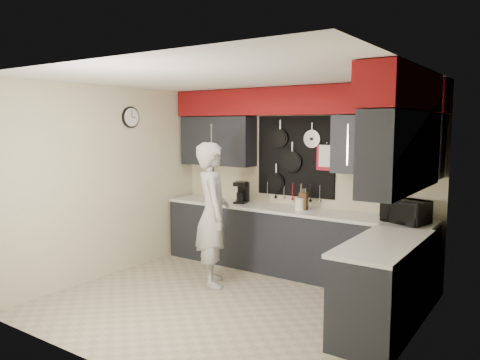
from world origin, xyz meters
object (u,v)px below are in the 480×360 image
Objects in this scene: utensil_crock at (300,204)px; person at (213,214)px; knife_block at (304,201)px; microwave at (406,211)px; coffee_maker at (242,192)px.

person is at bearing -128.60° from utensil_crock.
utensil_crock is 1.22m from person.
person reaches higher than utensil_crock.
person is at bearing -134.55° from knife_block.
utensil_crock is at bearing -166.22° from microwave.
utensil_crock is at bearing -82.35° from person.
knife_block is at bearing -168.27° from microwave.
person reaches higher than knife_block.
person is (0.22, -0.98, -0.16)m from coffee_maker.
microwave is 1.39m from knife_block.
person is at bearing -95.54° from coffee_maker.
microwave is at bearing -111.39° from person.
knife_block is 0.13× the size of person.
knife_block is at bearing -17.12° from coffee_maker.
coffee_maker is at bearing 174.81° from knife_block.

